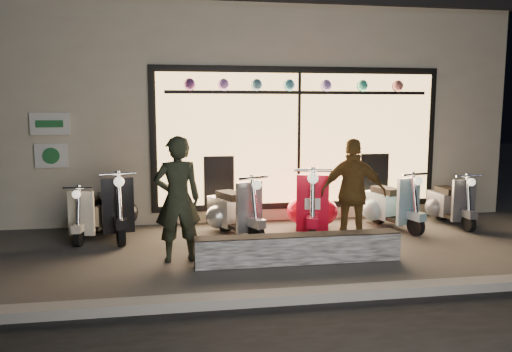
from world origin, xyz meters
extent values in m
plane|color=#383533|center=(0.00, 0.00, 0.00)|extent=(40.00, 40.00, 0.00)
cube|color=slate|center=(0.00, -2.00, 0.06)|extent=(40.00, 0.25, 0.12)
cube|color=beige|center=(0.00, 5.00, 2.00)|extent=(10.00, 6.00, 4.00)
cube|color=black|center=(0.00, 5.00, 4.10)|extent=(10.20, 6.20, 0.20)
cube|color=black|center=(0.80, 1.98, 1.55)|extent=(5.45, 0.06, 2.65)
cube|color=#FFBF6B|center=(0.80, 1.94, 1.55)|extent=(5.20, 0.04, 2.40)
cube|color=black|center=(0.80, 1.90, 2.40)|extent=(4.90, 0.06, 0.06)
cube|color=white|center=(-3.60, 1.96, 1.85)|extent=(0.65, 0.04, 0.38)
cube|color=white|center=(-3.60, 1.96, 1.30)|extent=(0.55, 0.04, 0.42)
cube|color=black|center=(0.16, -0.65, 0.20)|extent=(2.84, 0.28, 0.40)
cylinder|color=black|center=(-0.26, 0.39, 0.17)|extent=(0.23, 0.35, 0.34)
cylinder|color=black|center=(-0.66, 1.30, 0.17)|extent=(0.25, 0.36, 0.34)
cube|color=#ADADB2|center=(-0.34, 0.58, 0.56)|extent=(0.45, 0.25, 0.82)
cube|color=#ADADB2|center=(-0.62, 1.21, 0.38)|extent=(0.66, 0.81, 0.46)
cube|color=black|center=(-0.58, 1.11, 0.66)|extent=(0.48, 0.62, 0.12)
sphere|color=#FFF2CC|center=(-0.25, 0.38, 0.94)|extent=(0.20, 0.20, 0.15)
cylinder|color=black|center=(0.58, 0.17, 0.19)|extent=(0.21, 0.39, 0.38)
cylinder|color=black|center=(0.88, 1.24, 0.19)|extent=(0.23, 0.40, 0.38)
cube|color=red|center=(0.65, 0.40, 0.62)|extent=(0.51, 0.21, 0.91)
cube|color=red|center=(0.85, 1.13, 0.42)|extent=(0.66, 0.87, 0.51)
cube|color=black|center=(0.82, 1.03, 0.73)|extent=(0.47, 0.68, 0.13)
sphere|color=#FFF2CC|center=(0.58, 0.16, 1.06)|extent=(0.21, 0.21, 0.17)
cylinder|color=black|center=(-2.34, 0.62, 0.18)|extent=(0.19, 0.38, 0.36)
cylinder|color=black|center=(-2.58, 1.65, 0.18)|extent=(0.21, 0.38, 0.36)
cube|color=black|center=(-2.39, 0.84, 0.59)|extent=(0.49, 0.18, 0.87)
cube|color=black|center=(-2.56, 1.55, 0.40)|extent=(0.60, 0.82, 0.49)
cube|color=black|center=(-2.53, 1.45, 0.70)|extent=(0.42, 0.65, 0.13)
sphere|color=#FFF2CC|center=(-2.34, 0.61, 1.01)|extent=(0.19, 0.19, 0.16)
cylinder|color=black|center=(-2.98, 0.69, 0.15)|extent=(0.13, 0.30, 0.29)
cylinder|color=black|center=(-2.86, 1.54, 0.15)|extent=(0.14, 0.30, 0.29)
cube|color=beige|center=(-2.95, 0.87, 0.48)|extent=(0.40, 0.11, 0.71)
cube|color=beige|center=(-2.87, 1.46, 0.33)|extent=(0.44, 0.65, 0.40)
cube|color=black|center=(-2.88, 1.37, 0.57)|extent=(0.30, 0.51, 0.10)
sphere|color=#FFF2CC|center=(-2.98, 0.68, 0.82)|extent=(0.15, 0.15, 0.13)
cylinder|color=black|center=(2.46, 0.48, 0.17)|extent=(0.18, 0.35, 0.33)
cylinder|color=black|center=(2.19, 1.42, 0.17)|extent=(0.20, 0.35, 0.33)
cube|color=#7DA4B2|center=(2.40, 0.67, 0.55)|extent=(0.45, 0.19, 0.80)
cube|color=#7DA4B2|center=(2.22, 1.32, 0.37)|extent=(0.58, 0.77, 0.45)
cube|color=black|center=(2.25, 1.23, 0.64)|extent=(0.41, 0.60, 0.12)
sphere|color=#FFF2CC|center=(2.46, 0.47, 0.93)|extent=(0.18, 0.18, 0.15)
cylinder|color=black|center=(3.48, 0.57, 0.16)|extent=(0.09, 0.31, 0.31)
cylinder|color=black|center=(3.49, 1.48, 0.16)|extent=(0.11, 0.31, 0.31)
cube|color=#57585F|center=(3.49, 0.76, 0.51)|extent=(0.42, 0.07, 0.75)
cube|color=#57585F|center=(3.49, 1.39, 0.35)|extent=(0.39, 0.64, 0.42)
cube|color=black|center=(3.49, 1.30, 0.60)|extent=(0.26, 0.51, 0.11)
sphere|color=#FFF2CC|center=(3.48, 0.56, 0.87)|extent=(0.14, 0.14, 0.14)
imported|color=black|center=(-1.47, -0.28, 0.87)|extent=(0.68, 0.49, 1.75)
imported|color=brown|center=(1.18, 0.02, 0.83)|extent=(1.05, 0.71, 1.66)
camera|label=1|loc=(-1.50, -7.11, 2.11)|focal=35.00mm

